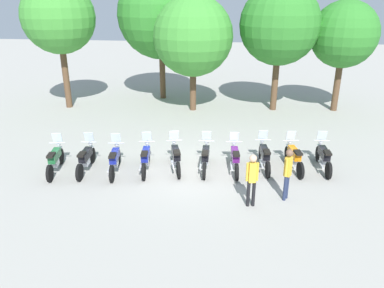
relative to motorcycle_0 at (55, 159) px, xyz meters
The scene contains 18 objects.
ground_plane 5.18m from the motorcycle_0, ahead, with size 80.00×80.00×0.00m, color #9E9B93.
motorcycle_0 is the anchor object (origin of this frame).
motorcycle_1 1.16m from the motorcycle_0, 10.45° to the left, with size 0.62×2.19×1.37m.
motorcycle_2 2.28m from the motorcycle_0, ahead, with size 0.62×2.18×1.37m.
motorcycle_3 3.44m from the motorcycle_0, ahead, with size 0.62×2.19×1.37m.
motorcycle_4 4.59m from the motorcycle_0, ahead, with size 0.80×2.14×1.37m.
motorcycle_5 5.74m from the motorcycle_0, ahead, with size 0.62×2.19×1.37m.
motorcycle_6 6.86m from the motorcycle_0, ahead, with size 0.62×2.19×1.37m.
motorcycle_7 8.03m from the motorcycle_0, ahead, with size 0.62×2.19×1.37m.
motorcycle_8 9.15m from the motorcycle_0, ahead, with size 0.66×2.17×1.37m.
motorcycle_9 10.30m from the motorcycle_0, ahead, with size 0.62×2.19×1.37m.
person_0 7.55m from the motorcycle_0, 12.64° to the right, with size 0.41×0.27×1.79m.
person_1 8.59m from the motorcycle_0, ahead, with size 0.32×0.39×1.79m.
tree_0 10.14m from the motorcycle_0, 110.46° to the left, with size 4.02×4.02×7.15m.
tree_1 12.25m from the motorcycle_0, 79.72° to the left, with size 5.20×5.20×7.71m.
tree_2 10.43m from the motorcycle_0, 64.16° to the left, with size 4.38×4.38×6.36m.
tree_3 13.62m from the motorcycle_0, 46.53° to the left, with size 4.35×4.35×6.94m.
tree_4 16.16m from the motorcycle_0, 37.90° to the left, with size 3.61×3.61×6.08m.
Camera 1 is at (1.63, -13.17, 6.45)m, focal length 35.56 mm.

